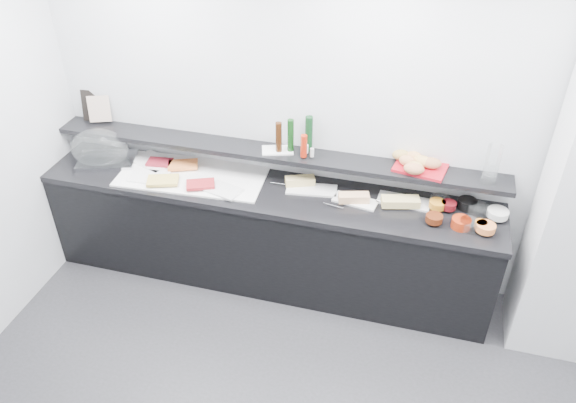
% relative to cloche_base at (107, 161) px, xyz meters
% --- Properties ---
extents(back_wall, '(5.00, 0.02, 2.70)m').
position_rel_cloche_base_xyz_m(back_wall, '(2.09, 0.26, 0.43)').
color(back_wall, silver).
rests_on(back_wall, ground).
extents(ceiling, '(5.00, 5.00, 0.00)m').
position_rel_cloche_base_xyz_m(ceiling, '(2.09, -1.74, 1.78)').
color(ceiling, white).
rests_on(ceiling, back_wall).
extents(buffet_cabinet, '(3.60, 0.60, 0.85)m').
position_rel_cloche_base_xyz_m(buffet_cabinet, '(1.39, -0.04, -0.50)').
color(buffet_cabinet, black).
rests_on(buffet_cabinet, ground).
extents(counter_top, '(3.62, 0.62, 0.05)m').
position_rel_cloche_base_xyz_m(counter_top, '(1.39, -0.04, -0.05)').
color(counter_top, black).
rests_on(counter_top, buffet_cabinet).
extents(wall_shelf, '(3.60, 0.25, 0.04)m').
position_rel_cloche_base_xyz_m(wall_shelf, '(1.39, 0.14, 0.21)').
color(wall_shelf, black).
rests_on(wall_shelf, back_wall).
extents(cloche_base, '(0.53, 0.43, 0.04)m').
position_rel_cloche_base_xyz_m(cloche_base, '(0.00, 0.00, 0.00)').
color(cloche_base, '#B9BBC0').
rests_on(cloche_base, counter_top).
extents(cloche_dome, '(0.53, 0.40, 0.34)m').
position_rel_cloche_base_xyz_m(cloche_dome, '(-0.05, 0.00, 0.11)').
color(cloche_dome, white).
rests_on(cloche_dome, cloche_base).
extents(linen_runner, '(1.20, 0.63, 0.01)m').
position_rel_cloche_base_xyz_m(linen_runner, '(0.77, -0.01, -0.01)').
color(linen_runner, white).
rests_on(linen_runner, counter_top).
extents(platter_meat_a, '(0.39, 0.34, 0.01)m').
position_rel_cloche_base_xyz_m(platter_meat_a, '(0.37, 0.08, 0.00)').
color(platter_meat_a, white).
rests_on(platter_meat_a, linen_runner).
extents(food_meat_a, '(0.22, 0.15, 0.02)m').
position_rel_cloche_base_xyz_m(food_meat_a, '(0.45, 0.06, 0.02)').
color(food_meat_a, maroon).
rests_on(food_meat_a, platter_meat_a).
extents(platter_salmon, '(0.30, 0.23, 0.01)m').
position_rel_cloche_base_xyz_m(platter_salmon, '(0.59, 0.11, 0.00)').
color(platter_salmon, white).
rests_on(platter_salmon, linen_runner).
extents(food_salmon, '(0.28, 0.23, 0.02)m').
position_rel_cloche_base_xyz_m(food_salmon, '(0.65, 0.07, 0.02)').
color(food_salmon, orange).
rests_on(food_salmon, platter_salmon).
extents(platter_cheese, '(0.30, 0.21, 0.01)m').
position_rel_cloche_base_xyz_m(platter_cheese, '(0.45, -0.14, 0.00)').
color(platter_cheese, white).
rests_on(platter_cheese, linen_runner).
extents(food_cheese, '(0.28, 0.22, 0.02)m').
position_rel_cloche_base_xyz_m(food_cheese, '(0.60, -0.18, 0.02)').
color(food_cheese, '#D9B954').
rests_on(food_cheese, platter_cheese).
extents(platter_meat_b, '(0.30, 0.24, 0.01)m').
position_rel_cloche_base_xyz_m(platter_meat_b, '(1.10, -0.16, 0.00)').
color(platter_meat_b, silver).
rests_on(platter_meat_b, linen_runner).
extents(food_meat_b, '(0.25, 0.21, 0.02)m').
position_rel_cloche_base_xyz_m(food_meat_b, '(0.90, -0.16, 0.02)').
color(food_meat_b, maroon).
rests_on(food_meat_b, platter_meat_b).
extents(sandwich_plate_left, '(0.41, 0.22, 0.01)m').
position_rel_cloche_base_xyz_m(sandwich_plate_left, '(1.74, 0.04, -0.01)').
color(sandwich_plate_left, silver).
rests_on(sandwich_plate_left, counter_top).
extents(sandwich_food_left, '(0.24, 0.17, 0.06)m').
position_rel_cloche_base_xyz_m(sandwich_food_left, '(1.63, 0.09, 0.02)').
color(sandwich_food_left, '#D9BD71').
rests_on(sandwich_food_left, sandwich_plate_left).
extents(tongs_left, '(0.16, 0.01, 0.01)m').
position_rel_cloche_base_xyz_m(tongs_left, '(1.49, 0.04, -0.00)').
color(tongs_left, '#BABDC2').
rests_on(tongs_left, sandwich_plate_left).
extents(sandwich_plate_mid, '(0.35, 0.19, 0.01)m').
position_rel_cloche_base_xyz_m(sandwich_plate_mid, '(2.09, -0.02, -0.01)').
color(sandwich_plate_mid, white).
rests_on(sandwich_plate_mid, counter_top).
extents(sandwich_food_mid, '(0.24, 0.15, 0.06)m').
position_rel_cloche_base_xyz_m(sandwich_food_mid, '(2.08, -0.03, 0.02)').
color(sandwich_food_mid, tan).
rests_on(sandwich_food_mid, sandwich_plate_mid).
extents(tongs_mid, '(0.16, 0.04, 0.01)m').
position_rel_cloche_base_xyz_m(tongs_mid, '(1.95, -0.14, -0.00)').
color(tongs_mid, '#AAACB1').
rests_on(tongs_mid, sandwich_plate_mid).
extents(sandwich_plate_right, '(0.40, 0.19, 0.01)m').
position_rel_cloche_base_xyz_m(sandwich_plate_right, '(2.44, 0.08, -0.01)').
color(sandwich_plate_right, silver).
rests_on(sandwich_plate_right, counter_top).
extents(sandwich_food_right, '(0.30, 0.17, 0.06)m').
position_rel_cloche_base_xyz_m(sandwich_food_right, '(2.42, 0.01, 0.02)').
color(sandwich_food_right, '#D2B96E').
rests_on(sandwich_food_right, sandwich_plate_right).
extents(tongs_right, '(0.16, 0.03, 0.01)m').
position_rel_cloche_base_xyz_m(tongs_right, '(2.33, 0.01, -0.00)').
color(tongs_right, '#B8BAC0').
rests_on(tongs_right, sandwich_plate_right).
extents(bowl_glass_fruit, '(0.17, 0.17, 0.07)m').
position_rel_cloche_base_xyz_m(bowl_glass_fruit, '(2.70, 0.09, 0.02)').
color(bowl_glass_fruit, white).
rests_on(bowl_glass_fruit, counter_top).
extents(fill_glass_fruit, '(0.16, 0.16, 0.05)m').
position_rel_cloche_base_xyz_m(fill_glass_fruit, '(2.68, 0.04, 0.03)').
color(fill_glass_fruit, orange).
rests_on(fill_glass_fruit, bowl_glass_fruit).
extents(bowl_black_jam, '(0.15, 0.15, 0.07)m').
position_rel_cloche_base_xyz_m(bowl_black_jam, '(2.90, 0.12, 0.02)').
color(bowl_black_jam, black).
rests_on(bowl_black_jam, counter_top).
extents(fill_black_jam, '(0.13, 0.13, 0.05)m').
position_rel_cloche_base_xyz_m(fill_black_jam, '(2.77, 0.05, 0.03)').
color(fill_black_jam, '#540C10').
rests_on(fill_black_jam, bowl_black_jam).
extents(bowl_glass_cream, '(0.17, 0.17, 0.07)m').
position_rel_cloche_base_xyz_m(bowl_glass_cream, '(2.98, 0.06, 0.02)').
color(bowl_glass_cream, silver).
rests_on(bowl_glass_cream, counter_top).
extents(fill_glass_cream, '(0.18, 0.18, 0.05)m').
position_rel_cloche_base_xyz_m(fill_glass_cream, '(3.11, 0.04, 0.03)').
color(fill_glass_cream, white).
rests_on(fill_glass_cream, bowl_glass_cream).
extents(bowl_red_jam, '(0.15, 0.15, 0.07)m').
position_rel_cloche_base_xyz_m(bowl_red_jam, '(2.86, -0.13, 0.02)').
color(bowl_red_jam, '#9B280E').
rests_on(bowl_red_jam, counter_top).
extents(fill_red_jam, '(0.15, 0.15, 0.05)m').
position_rel_cloche_base_xyz_m(fill_red_jam, '(2.67, -0.14, 0.03)').
color(fill_red_jam, '#4E1D0B').
rests_on(fill_red_jam, bowl_red_jam).
extents(bowl_glass_salmon, '(0.18, 0.18, 0.07)m').
position_rel_cloche_base_xyz_m(bowl_glass_salmon, '(2.91, -0.14, 0.02)').
color(bowl_glass_salmon, silver).
rests_on(bowl_glass_salmon, counter_top).
extents(fill_glass_salmon, '(0.17, 0.17, 0.05)m').
position_rel_cloche_base_xyz_m(fill_glass_salmon, '(3.02, -0.15, 0.03)').
color(fill_glass_salmon, orange).
rests_on(fill_glass_salmon, bowl_glass_salmon).
extents(bowl_black_fruit, '(0.13, 0.13, 0.07)m').
position_rel_cloche_base_xyz_m(bowl_black_fruit, '(3.02, -0.13, 0.02)').
color(bowl_black_fruit, black).
rests_on(bowl_black_fruit, counter_top).
extents(fill_black_fruit, '(0.10, 0.10, 0.05)m').
position_rel_cloche_base_xyz_m(fill_black_fruit, '(2.99, -0.13, 0.03)').
color(fill_black_fruit, '#CB6B1B').
rests_on(fill_black_fruit, bowl_black_fruit).
extents(framed_print, '(0.22, 0.11, 0.26)m').
position_rel_cloche_base_xyz_m(framed_print, '(-0.19, 0.25, 0.36)').
color(framed_print, black).
rests_on(framed_print, wall_shelf).
extents(print_art, '(0.19, 0.11, 0.22)m').
position_rel_cloche_base_xyz_m(print_art, '(-0.12, 0.21, 0.36)').
color(print_art, tan).
rests_on(print_art, framed_print).
extents(condiment_tray, '(0.27, 0.21, 0.01)m').
position_rel_cloche_base_xyz_m(condiment_tray, '(1.44, 0.15, 0.24)').
color(condiment_tray, white).
rests_on(condiment_tray, wall_shelf).
extents(bottle_green_a, '(0.06, 0.06, 0.26)m').
position_rel_cloche_base_xyz_m(bottle_green_a, '(1.54, 0.16, 0.37)').
color(bottle_green_a, '#0F3711').
rests_on(bottle_green_a, condiment_tray).
extents(bottle_brown, '(0.06, 0.06, 0.24)m').
position_rel_cloche_base_xyz_m(bottle_brown, '(1.45, 0.13, 0.36)').
color(bottle_brown, '#321809').
rests_on(bottle_brown, condiment_tray).
extents(bottle_green_b, '(0.07, 0.07, 0.28)m').
position_rel_cloche_base_xyz_m(bottle_green_b, '(1.67, 0.21, 0.38)').
color(bottle_green_b, '#0E3517').
rests_on(bottle_green_b, condiment_tray).
extents(bottle_hot, '(0.06, 0.06, 0.18)m').
position_rel_cloche_base_xyz_m(bottle_hot, '(1.66, 0.10, 0.33)').
color(bottle_hot, '#AE210C').
rests_on(bottle_hot, condiment_tray).
extents(shaker_salt, '(0.03, 0.03, 0.07)m').
position_rel_cloche_base_xyz_m(shaker_salt, '(1.67, 0.15, 0.28)').
color(shaker_salt, white).
rests_on(shaker_salt, condiment_tray).
extents(shaker_pepper, '(0.03, 0.03, 0.07)m').
position_rel_cloche_base_xyz_m(shaker_pepper, '(1.72, 0.11, 0.28)').
color(shaker_pepper, silver).
rests_on(shaker_pepper, condiment_tray).
extents(bread_tray, '(0.41, 0.32, 0.02)m').
position_rel_cloche_base_xyz_m(bread_tray, '(2.52, 0.17, 0.24)').
color(bread_tray, red).
rests_on(bread_tray, wall_shelf).
extents(bread_roll_nw, '(0.14, 0.10, 0.08)m').
position_rel_cloche_base_xyz_m(bread_roll_nw, '(2.37, 0.23, 0.29)').
color(bread_roll_nw, '#AD8942').
rests_on(bread_roll_nw, bread_tray).
extents(bread_roll_n, '(0.13, 0.09, 0.08)m').
position_rel_cloche_base_xyz_m(bread_roll_n, '(2.46, 0.23, 0.29)').
color(bread_roll_n, tan).
rests_on(bread_roll_n, bread_tray).
extents(bread_roll_ne, '(0.17, 0.13, 0.08)m').
position_rel_cloche_base_xyz_m(bread_roll_ne, '(2.53, 0.18, 0.29)').
color(bread_roll_ne, tan).
rests_on(bread_roll_ne, bread_tray).
extents(bread_roll_sw, '(0.15, 0.10, 0.08)m').
position_rel_cloche_base_xyz_m(bread_roll_sw, '(2.48, 0.06, 0.29)').
color(bread_roll_sw, '#BC7447').
rests_on(bread_roll_sw, bread_tray).
extents(bread_roll_s, '(0.13, 0.09, 0.08)m').
position_rel_cloche_base_xyz_m(bread_roll_s, '(2.48, 0.08, 0.29)').
color(bread_roll_s, tan).
rests_on(bread_roll_s, bread_tray).
extents(bread_roll_midw, '(0.14, 0.10, 0.08)m').
position_rel_cloche_base_xyz_m(bread_roll_midw, '(2.42, 0.15, 0.29)').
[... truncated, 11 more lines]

